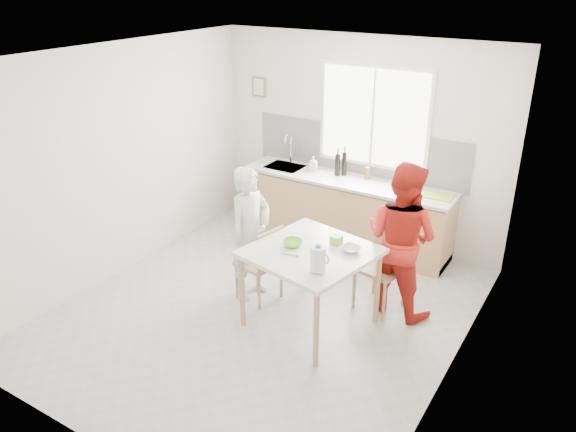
% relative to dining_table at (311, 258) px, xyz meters
% --- Properties ---
extents(ground, '(4.50, 4.50, 0.00)m').
position_rel_dining_table_xyz_m(ground, '(-0.53, -0.06, -0.77)').
color(ground, '#B7B7B2').
rests_on(ground, ground).
extents(room_shell, '(4.50, 4.50, 4.50)m').
position_rel_dining_table_xyz_m(room_shell, '(-0.53, -0.06, 0.87)').
color(room_shell, silver).
rests_on(room_shell, ground).
extents(window, '(1.50, 0.06, 1.30)m').
position_rel_dining_table_xyz_m(window, '(-0.33, 2.17, 0.93)').
color(window, white).
rests_on(window, room_shell).
extents(backsplash, '(3.00, 0.02, 0.65)m').
position_rel_dining_table_xyz_m(backsplash, '(-0.53, 2.18, 0.45)').
color(backsplash, white).
rests_on(backsplash, room_shell).
extents(picture_frame, '(0.22, 0.03, 0.28)m').
position_rel_dining_table_xyz_m(picture_frame, '(-2.08, 2.17, 1.13)').
color(picture_frame, '#49873D').
rests_on(picture_frame, room_shell).
extents(kitchen_counter, '(2.84, 0.64, 1.37)m').
position_rel_dining_table_xyz_m(kitchen_counter, '(-0.54, 1.89, -0.35)').
color(kitchen_counter, tan).
rests_on(kitchen_counter, ground).
extents(dining_table, '(1.31, 1.31, 0.86)m').
position_rel_dining_table_xyz_m(dining_table, '(0.00, 0.00, 0.00)').
color(dining_table, silver).
rests_on(dining_table, ground).
extents(chair_left, '(0.48, 0.48, 0.89)m').
position_rel_dining_table_xyz_m(chair_left, '(-0.67, 0.13, -0.28)').
color(chair_left, tan).
rests_on(chair_left, ground).
extents(chair_far, '(0.53, 0.53, 0.98)m').
position_rel_dining_table_xyz_m(chair_far, '(0.50, 0.74, -0.23)').
color(chair_far, tan).
rests_on(chair_far, ground).
extents(person_white, '(0.46, 0.61, 1.52)m').
position_rel_dining_table_xyz_m(person_white, '(-0.85, 0.16, -0.01)').
color(person_white, silver).
rests_on(person_white, ground).
extents(person_red, '(0.92, 0.78, 1.68)m').
position_rel_dining_table_xyz_m(person_red, '(0.66, 0.75, 0.07)').
color(person_red, red).
rests_on(person_red, ground).
extents(bowl_green, '(0.23, 0.23, 0.06)m').
position_rel_dining_table_xyz_m(bowl_green, '(-0.21, -0.01, 0.12)').
color(bowl_green, '#81D430').
rests_on(bowl_green, dining_table).
extents(bowl_white, '(0.23, 0.23, 0.05)m').
position_rel_dining_table_xyz_m(bowl_white, '(0.34, 0.19, 0.11)').
color(bowl_white, silver).
rests_on(bowl_white, dining_table).
extents(milk_jug, '(0.20, 0.15, 0.26)m').
position_rel_dining_table_xyz_m(milk_jug, '(0.26, -0.34, 0.23)').
color(milk_jug, white).
rests_on(milk_jug, dining_table).
extents(green_box, '(0.12, 0.12, 0.09)m').
position_rel_dining_table_xyz_m(green_box, '(0.15, 0.26, 0.13)').
color(green_box, '#85C42D').
rests_on(green_box, dining_table).
extents(spoon, '(0.16, 0.04, 0.01)m').
position_rel_dining_table_xyz_m(spoon, '(-0.12, -0.20, 0.10)').
color(spoon, '#A5A5AA').
rests_on(spoon, dining_table).
extents(cutting_board, '(0.37, 0.28, 0.01)m').
position_rel_dining_table_xyz_m(cutting_board, '(0.66, 1.91, 0.15)').
color(cutting_board, '#90BF2C').
rests_on(cutting_board, kitchen_counter).
extents(wine_bottle_a, '(0.07, 0.07, 0.32)m').
position_rel_dining_table_xyz_m(wine_bottle_a, '(-0.63, 2.00, 0.31)').
color(wine_bottle_a, black).
rests_on(wine_bottle_a, kitchen_counter).
extents(wine_bottle_b, '(0.07, 0.07, 0.30)m').
position_rel_dining_table_xyz_m(wine_bottle_b, '(-0.70, 1.95, 0.30)').
color(wine_bottle_b, black).
rests_on(wine_bottle_b, kitchen_counter).
extents(jar_amber, '(0.06, 0.06, 0.16)m').
position_rel_dining_table_xyz_m(jar_amber, '(-0.31, 2.03, 0.23)').
color(jar_amber, brown).
rests_on(jar_amber, kitchen_counter).
extents(soap_bottle, '(0.11, 0.11, 0.20)m').
position_rel_dining_table_xyz_m(soap_bottle, '(-1.06, 1.94, 0.25)').
color(soap_bottle, '#999999').
rests_on(soap_bottle, kitchen_counter).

